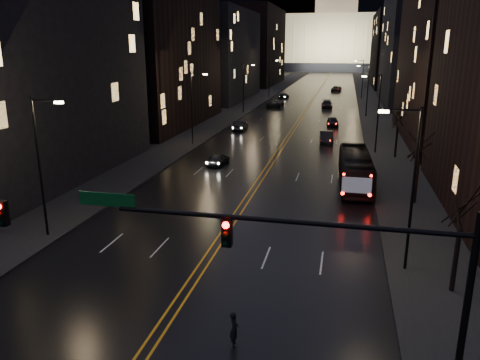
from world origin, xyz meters
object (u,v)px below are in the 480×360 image
Objects in this scene: receding_car_a at (326,137)px; pedestrian_a at (234,329)px; bus at (355,169)px; oncoming_car_b at (240,125)px; oncoming_car_a at (218,159)px; traffic_signal at (296,252)px.

pedestrian_a is at bearing -97.35° from receding_car_a.
bus is 2.49× the size of oncoming_car_b.
bus is 30.43m from oncoming_car_b.
pedestrian_a reaches higher than oncoming_car_a.
receding_car_a is 2.96× the size of pedestrian_a.
traffic_signal is 33.19m from oncoming_car_a.
pedestrian_a is (-2.52, 1.50, -4.34)m from traffic_signal.
oncoming_car_b is at bearing 119.59° from bus.
traffic_signal is 3.97× the size of oncoming_car_b.
oncoming_car_a is 2.56× the size of pedestrian_a.
pedestrian_a is (-1.85, -43.48, 0.02)m from receding_car_a.
receding_car_a reaches higher than oncoming_car_a.
oncoming_car_a is 17.53m from receding_car_a.
oncoming_car_a is 0.90× the size of oncoming_car_b.
bus is at bearing -27.62° from pedestrian_a.
pedestrian_a reaches higher than receding_car_a.
oncoming_car_b is (-2.32, 21.04, 0.05)m from oncoming_car_a.
oncoming_car_b is 51.66m from pedestrian_a.
traffic_signal reaches higher than oncoming_car_b.
traffic_signal is 4.42× the size of oncoming_car_a.
traffic_signal is at bearing -97.98° from bus.
oncoming_car_a is at bearing 158.54° from bus.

